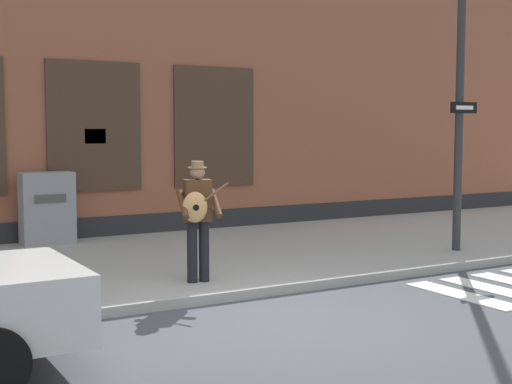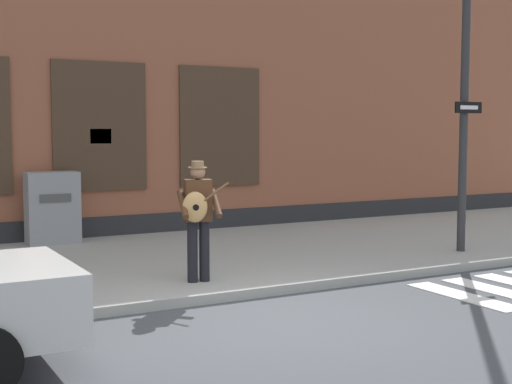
{
  "view_description": "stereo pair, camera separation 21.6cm",
  "coord_description": "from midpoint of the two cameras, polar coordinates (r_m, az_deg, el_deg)",
  "views": [
    {
      "loc": [
        -4.43,
        -7.21,
        2.31
      ],
      "look_at": [
        0.6,
        1.51,
        1.46
      ],
      "focal_mm": 50.0,
      "sensor_mm": 36.0,
      "label": 1
    },
    {
      "loc": [
        -4.24,
        -7.31,
        2.31
      ],
      "look_at": [
        0.6,
        1.51,
        1.46
      ],
      "focal_mm": 50.0,
      "sensor_mm": 36.0,
      "label": 2
    }
  ],
  "objects": [
    {
      "name": "utility_box",
      "position": [
        14.35,
        -16.78,
        -1.25
      ],
      "size": [
        0.99,
        0.56,
        1.39
      ],
      "color": "gray",
      "rests_on": "sidewalk"
    },
    {
      "name": "ground_plane",
      "position": [
        8.77,
        0.85,
        -10.43
      ],
      "size": [
        160.0,
        160.0,
        0.0
      ],
      "primitive_type": "plane",
      "color": "#424449"
    },
    {
      "name": "busker",
      "position": [
        10.26,
        -5.3,
        -1.74
      ],
      "size": [
        0.72,
        0.62,
        1.75
      ],
      "color": "black",
      "rests_on": "sidewalk"
    },
    {
      "name": "traffic_light",
      "position": [
        12.84,
        18.64,
        12.38
      ],
      "size": [
        0.6,
        2.76,
        5.74
      ],
      "color": "#2D2D30",
      "rests_on": "sidewalk"
    },
    {
      "name": "sidewalk",
      "position": [
        12.41,
        -9.06,
        -5.6
      ],
      "size": [
        28.0,
        5.88,
        0.14
      ],
      "color": "#9E9E99",
      "rests_on": "ground"
    },
    {
      "name": "building_backdrop",
      "position": [
        16.95,
        -15.25,
        8.3
      ],
      "size": [
        28.0,
        4.06,
        6.76
      ],
      "color": "#99563D",
      "rests_on": "ground"
    }
  ]
}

